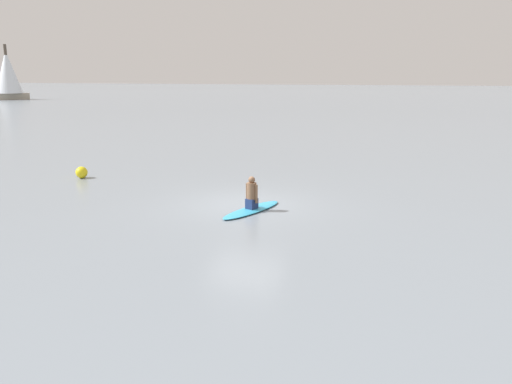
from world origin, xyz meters
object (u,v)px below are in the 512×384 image
object	(u,v)px
person_paddler	(252,194)
sailboat_center_horizon	(8,74)
surfboard	(252,210)
buoy_marker	(82,172)

from	to	relation	value
person_paddler	sailboat_center_horizon	distance (m)	83.54
surfboard	buoy_marker	bearing A→B (deg)	90.37
person_paddler	buoy_marker	size ratio (longest dim) A/B	2.10
sailboat_center_horizon	buoy_marker	bearing A→B (deg)	90.32
person_paddler	sailboat_center_horizon	xyz separation A→B (m)	(54.96, 62.81, 3.74)
person_paddler	sailboat_center_horizon	bearing A→B (deg)	66.58
surfboard	sailboat_center_horizon	size ratio (longest dim) A/B	0.30
sailboat_center_horizon	surfboard	bearing A→B (deg)	93.01
person_paddler	buoy_marker	world-z (taller)	person_paddler
surfboard	sailboat_center_horizon	distance (m)	83.57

